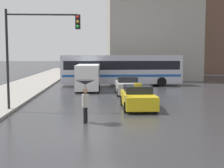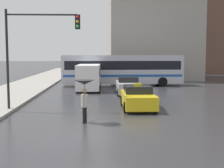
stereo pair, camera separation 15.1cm
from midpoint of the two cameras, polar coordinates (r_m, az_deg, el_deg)
name	(u,v)px [view 1 (the left image)]	position (r m, az deg, el deg)	size (l,w,h in m)	color
ground_plane	(104,133)	(13.19, -1.76, -8.87)	(300.00, 300.00, 0.00)	#2D2D30
taxi	(138,98)	(18.97, 4.53, -2.51)	(1.91, 4.18, 1.53)	gold
sedan_red	(127,86)	(25.84, 2.65, -0.37)	(1.91, 4.17, 1.39)	#B7B2AD
ambulance_van	(88,76)	(28.67, -4.54, 1.46)	(2.19, 5.51, 2.34)	white
city_bus	(121,69)	(32.80, 1.55, 2.81)	(12.55, 2.91, 3.20)	#B2B7C1
pedestrian_with_umbrella	(85,90)	(14.72, -5.20, -1.09)	(0.96, 0.96, 2.06)	black
traffic_light	(37,40)	(18.24, -13.87, 7.77)	(4.20, 0.38, 5.79)	black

